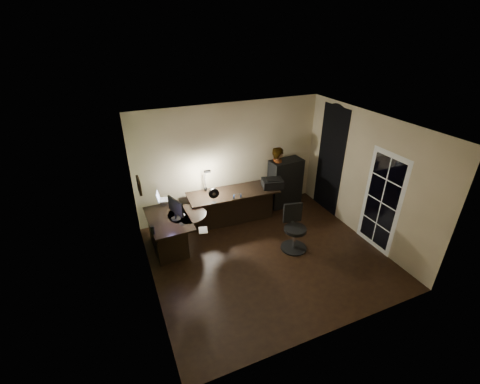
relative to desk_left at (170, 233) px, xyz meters
name	(u,v)px	position (x,y,z in m)	size (l,w,h in m)	color
floor	(267,256)	(1.73, -1.05, -0.37)	(4.50, 4.00, 0.01)	black
ceiling	(273,127)	(1.73, -1.05, 2.34)	(4.50, 4.00, 0.01)	silver
wall_back	(230,160)	(1.73, 0.95, 0.98)	(4.50, 0.01, 2.70)	#BFAD89
wall_front	(340,265)	(1.73, -3.06, 0.98)	(4.50, 0.01, 2.70)	#BFAD89
wall_left	(145,225)	(-0.53, -1.05, 0.98)	(0.01, 4.00, 2.70)	#BFAD89
wall_right	(365,178)	(3.98, -1.05, 0.98)	(0.01, 4.00, 2.70)	#BFAD89
green_wall_overlay	(146,225)	(-0.51, -1.05, 0.98)	(0.00, 4.00, 2.70)	#485D26
arched_doorway	(330,161)	(3.97, 0.10, 0.93)	(0.01, 0.90, 2.60)	black
french_door	(381,202)	(3.96, -1.60, 0.68)	(0.02, 0.92, 2.10)	white
framed_picture	(139,185)	(-0.49, -0.60, 1.48)	(0.04, 0.30, 0.25)	black
desk_left	(170,233)	(0.00, 0.00, 0.00)	(0.79, 1.28, 0.74)	black
desk_right	(233,206)	(1.60, 0.45, 0.02)	(2.08, 0.73, 0.78)	black
cabinet	(285,183)	(3.11, 0.66, 0.25)	(0.82, 0.41, 1.24)	black
laptop_stand	(166,202)	(0.08, 0.61, 0.41)	(0.22, 0.18, 0.09)	silver
laptop	(165,195)	(0.08, 0.61, 0.56)	(0.32, 0.30, 0.22)	silver
monitor	(175,212)	(0.14, -0.10, 0.52)	(0.10, 0.49, 0.32)	black
mouse	(184,215)	(0.31, -0.02, 0.38)	(0.06, 0.09, 0.04)	silver
phone	(182,224)	(0.19, -0.33, 0.37)	(0.07, 0.14, 0.01)	black
pen	(198,208)	(0.67, 0.13, 0.37)	(0.01, 0.13, 0.01)	black
speaker	(153,230)	(-0.37, -0.44, 0.45)	(0.07, 0.07, 0.18)	black
notepad	(203,230)	(0.52, -0.69, 0.37)	(0.16, 0.23, 0.01)	silver
desk_fan	(214,196)	(1.02, 0.12, 0.60)	(0.23, 0.12, 0.35)	black
headphones	(237,196)	(1.57, 0.12, 0.48)	(0.21, 0.09, 0.10)	#19449A
printer	(272,183)	(2.53, 0.30, 0.53)	(0.47, 0.37, 0.21)	black
desk_lamp	(205,178)	(1.04, 0.75, 0.73)	(0.15, 0.28, 0.61)	black
office_chair	(295,229)	(2.36, -1.05, 0.12)	(0.54, 0.54, 0.97)	black
person	(278,177)	(2.92, 0.73, 0.42)	(0.56, 0.38, 1.58)	#D8A88C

